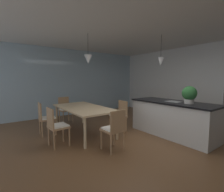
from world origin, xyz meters
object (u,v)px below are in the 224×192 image
(chair_window_end, at_px, (65,109))
(chair_kitchen_end, at_px, (114,128))
(chair_far_right, at_px, (119,115))
(chair_near_right, at_px, (56,125))
(dining_table, at_px, (83,109))
(chair_near_left, at_px, (45,117))
(potted_plant_on_island, at_px, (189,94))
(kitchen_island, at_px, (172,118))

(chair_window_end, bearing_deg, chair_kitchen_end, 0.08)
(chair_far_right, bearing_deg, chair_near_right, -89.95)
(dining_table, relative_size, chair_near_right, 2.35)
(chair_near_left, bearing_deg, chair_window_end, 136.38)
(chair_window_end, relative_size, potted_plant_on_island, 2.06)
(dining_table, height_order, chair_kitchen_end, chair_kitchen_end)
(dining_table, xyz_separation_m, chair_kitchen_end, (1.39, 0.00, -0.19))
(chair_far_right, relative_size, potted_plant_on_island, 2.06)
(chair_near_right, bearing_deg, chair_window_end, 154.50)
(kitchen_island, bearing_deg, potted_plant_on_island, 0.00)
(chair_far_right, relative_size, chair_window_end, 1.00)
(chair_kitchen_end, distance_m, kitchen_island, 1.83)
(dining_table, bearing_deg, chair_far_right, 62.54)
(chair_near_left, distance_m, chair_window_end, 1.28)
(chair_kitchen_end, height_order, chair_far_right, same)
(chair_near_left, bearing_deg, chair_kitchen_end, 25.59)
(chair_far_right, height_order, potted_plant_on_island, potted_plant_on_island)
(chair_near_left, xyz_separation_m, potted_plant_on_island, (2.44, 2.72, 0.66))
(chair_far_right, height_order, chair_near_right, same)
(kitchen_island, bearing_deg, dining_table, -130.22)
(potted_plant_on_island, bearing_deg, chair_window_end, -151.45)
(chair_near_left, height_order, kitchen_island, kitchen_island)
(chair_kitchen_end, height_order, kitchen_island, kitchen_island)
(chair_window_end, bearing_deg, chair_near_left, -43.62)
(chair_near_right, relative_size, kitchen_island, 0.39)
(chair_kitchen_end, bearing_deg, chair_near_right, -136.28)
(chair_near_right, relative_size, potted_plant_on_island, 2.06)
(chair_near_left, bearing_deg, chair_near_right, -0.00)
(chair_near_right, distance_m, kitchen_island, 2.93)
(dining_table, xyz_separation_m, chair_near_left, (-0.46, -0.89, -0.19))
(chair_near_left, height_order, potted_plant_on_island, potted_plant_on_island)
(chair_kitchen_end, relative_size, chair_far_right, 1.00)
(chair_kitchen_end, relative_size, potted_plant_on_island, 2.06)
(chair_near_left, relative_size, potted_plant_on_island, 2.06)
(potted_plant_on_island, bearing_deg, chair_near_right, -119.06)
(kitchen_island, distance_m, potted_plant_on_island, 0.79)
(chair_far_right, xyz_separation_m, potted_plant_on_island, (1.51, 0.94, 0.66))
(kitchen_island, bearing_deg, chair_far_right, -139.08)
(chair_near_left, xyz_separation_m, chair_far_right, (0.93, 1.78, 0.00))
(chair_near_left, bearing_deg, potted_plant_on_island, 48.11)
(chair_near_left, xyz_separation_m, chair_window_end, (-0.93, 0.89, 0.00))
(dining_table, distance_m, chair_near_right, 1.02)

